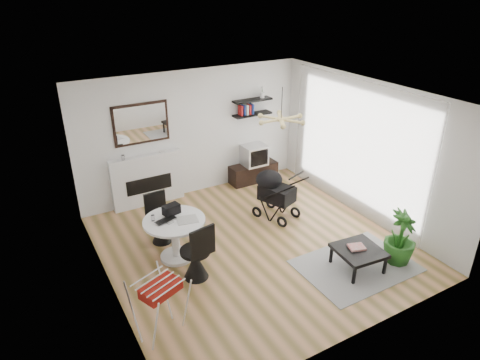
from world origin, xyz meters
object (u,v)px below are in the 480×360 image
tv_console (253,173)px  potted_plant (401,238)px  fireplace (147,174)px  stroller (274,195)px  dining_table (175,233)px  drying_rack (160,307)px  crt_tv (254,155)px  coffee_table (359,251)px

tv_console → potted_plant: potted_plant is taller
fireplace → stroller: 2.65m
fireplace → potted_plant: fireplace is taller
fireplace → dining_table: (-0.24, -2.10, -0.19)m
dining_table → drying_rack: size_ratio=1.17×
drying_rack → stroller: size_ratio=0.82×
crt_tv → dining_table: 3.38m
tv_console → coffee_table: tv_console is taller
crt_tv → drying_rack: crt_tv is taller
tv_console → coffee_table: size_ratio=1.47×
fireplace → drying_rack: 3.78m
tv_console → dining_table: bearing=-144.1°
tv_console → coffee_table: (-0.26, -3.72, 0.12)m
stroller → coffee_table: size_ratio=1.38×
dining_table → potted_plant: bearing=-31.3°
stroller → fireplace: bearing=118.0°
fireplace → stroller: fireplace is taller
dining_table → drying_rack: 1.72m
dining_table → potted_plant: (3.18, -1.93, -0.03)m
coffee_table → potted_plant: size_ratio=0.82×
stroller → coffee_table: 2.13m
fireplace → stroller: size_ratio=2.03×
fireplace → dining_table: size_ratio=2.10×
fireplace → dining_table: bearing=-96.6°
coffee_table → potted_plant: (0.72, -0.19, 0.14)m
fireplace → drying_rack: (-1.06, -3.62, -0.23)m
stroller → potted_plant: (0.95, -2.31, 0.01)m
drying_rack → crt_tv: bearing=22.5°
tv_console → stroller: bearing=-107.0°
coffee_table → tv_console: bearing=85.9°
coffee_table → drying_rack: bearing=176.1°
fireplace → tv_console: size_ratio=1.90×
fireplace → tv_console: 2.53m
stroller → coffee_table: (0.23, -2.12, -0.12)m
crt_tv → potted_plant: (0.45, -3.90, -0.19)m
tv_console → stroller: size_ratio=1.07×
potted_plant → stroller: bearing=112.3°
drying_rack → tv_console: bearing=22.6°
stroller → drying_rack: bearing=-169.3°
dining_table → stroller: 2.27m
dining_table → potted_plant: 3.73m
tv_console → drying_rack: size_ratio=1.30×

